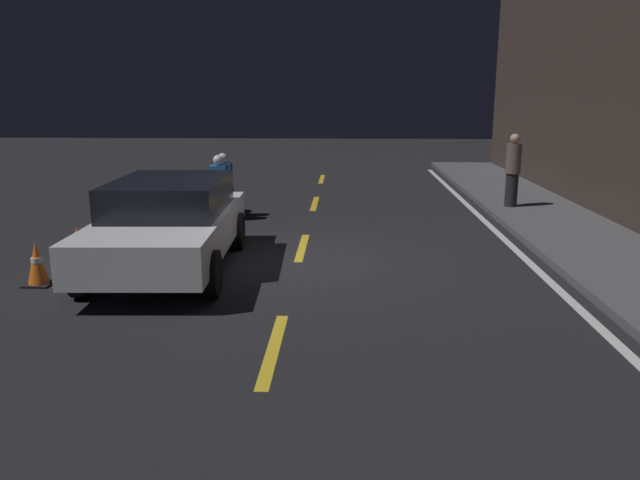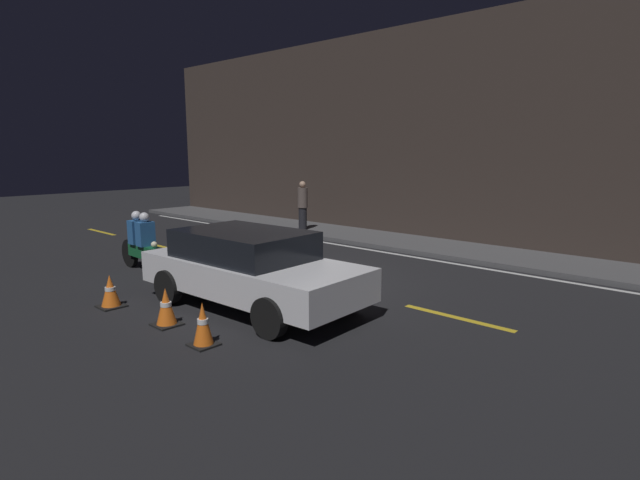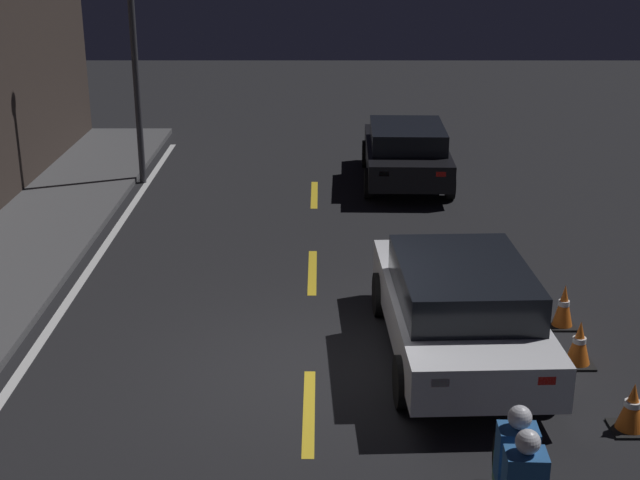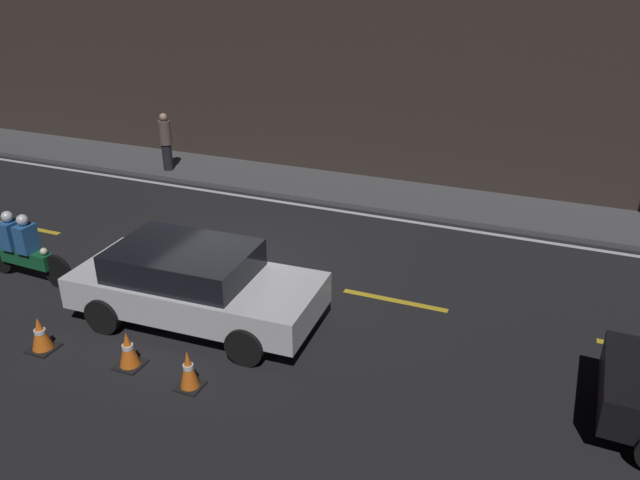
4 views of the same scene
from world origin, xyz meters
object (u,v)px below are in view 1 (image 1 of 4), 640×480
object	(u,v)px
traffic_cone_far	(37,264)
traffic_cone_mid	(78,245)
sedan_white	(169,222)
motorcycle	(221,189)
pedestrian	(513,170)
traffic_cone_near	(106,225)

from	to	relation	value
traffic_cone_far	traffic_cone_mid	bearing A→B (deg)	175.20
sedan_white	motorcycle	xyz separation A→B (m)	(-3.91, 0.03, -0.08)
pedestrian	traffic_cone_far	bearing A→B (deg)	-53.74
motorcycle	traffic_cone_far	distance (m)	5.14
motorcycle	pedestrian	world-z (taller)	pedestrian
sedan_white	motorcycle	distance (m)	3.91
traffic_cone_far	pedestrian	distance (m)	10.15
traffic_cone_mid	pedestrian	size ratio (longest dim) A/B	0.37
traffic_cone_mid	traffic_cone_far	size ratio (longest dim) A/B	0.96
motorcycle	pedestrian	bearing A→B (deg)	102.33
sedan_white	traffic_cone_mid	distance (m)	1.64
sedan_white	traffic_cone_near	size ratio (longest dim) A/B	7.31
sedan_white	traffic_cone_mid	world-z (taller)	sedan_white
sedan_white	traffic_cone_far	xyz separation A→B (m)	(0.93, -1.66, -0.43)
traffic_cone_far	pedestrian	bearing A→B (deg)	126.26
traffic_cone_far	pedestrian	xyz separation A→B (m)	(-5.99, 8.17, 0.65)
traffic_cone_far	pedestrian	size ratio (longest dim) A/B	0.39
motorcycle	traffic_cone_far	size ratio (longest dim) A/B	3.43
sedan_white	pedestrian	world-z (taller)	pedestrian
traffic_cone_near	traffic_cone_far	xyz separation A→B (m)	(2.77, 0.07, 0.03)
pedestrian	sedan_white	bearing A→B (deg)	-52.15
traffic_cone_mid	pedestrian	distance (m)	9.43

